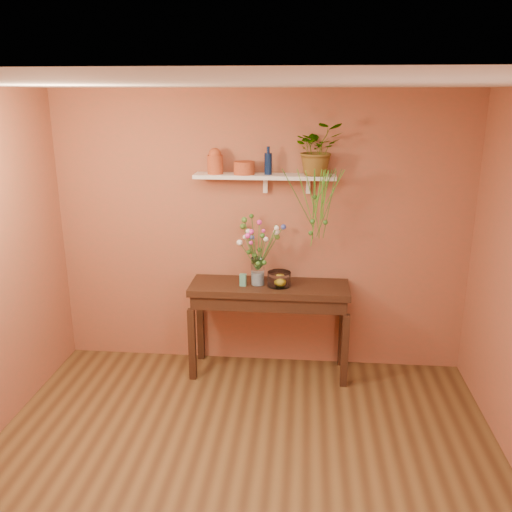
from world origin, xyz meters
name	(u,v)px	position (x,y,z in m)	size (l,w,h in m)	color
room	(233,313)	(0.00, 0.00, 1.35)	(4.04, 4.04, 2.70)	brown
sideboard	(269,298)	(0.11, 1.74, 0.78)	(1.50, 0.48, 0.91)	#362114
wall_shelf	(266,177)	(0.06, 1.87, 1.92)	(1.30, 0.24, 0.19)	white
terracotta_jug	(215,161)	(-0.41, 1.86, 2.05)	(0.18, 0.18, 0.24)	#B85027
terracotta_pot	(244,168)	(-0.14, 1.85, 2.00)	(0.19, 0.19, 0.12)	#B85027
blue_bottle	(268,163)	(0.08, 1.86, 2.04)	(0.09, 0.09, 0.25)	#091839
spider_plant	(318,149)	(0.53, 1.86, 2.17)	(0.42, 0.37, 0.47)	#316522
plant_fronds	(318,207)	(0.54, 1.71, 1.68)	(0.55, 0.35, 0.72)	#316522
glass_vase	(258,273)	(0.00, 1.74, 1.02)	(0.13, 0.13, 0.26)	white
bouquet	(258,239)	(0.00, 1.74, 1.36)	(0.45, 0.42, 0.50)	#386B28
glass_bowl	(279,279)	(0.20, 1.72, 0.97)	(0.22, 0.22, 0.13)	white
lemon	(280,282)	(0.21, 1.70, 0.96)	(0.08, 0.08, 0.08)	yellow
carton	(243,280)	(-0.14, 1.68, 0.97)	(0.06, 0.04, 0.12)	#35687F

